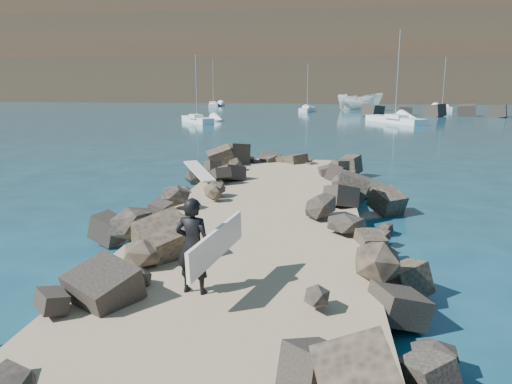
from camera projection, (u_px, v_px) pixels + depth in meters
ground at (260, 232)px, 15.47m from camera, size 800.00×800.00×0.00m
jetty at (251, 243)px, 13.47m from camera, size 6.00×26.00×0.60m
riprap_left at (153, 227)px, 14.27m from camera, size 2.60×22.00×1.00m
riprap_right at (359, 235)px, 13.55m from camera, size 2.60×22.00×1.00m
headland at (348, 46)px, 165.61m from camera, size 360.00×140.00×32.00m
surfboard_resting at (199, 174)px, 19.47m from camera, size 1.65×2.09×0.07m
boat_imported at (360, 102)px, 79.22m from camera, size 7.52×4.00×2.76m
surfer_with_board at (196, 246)px, 9.42m from camera, size 1.12×2.28×1.88m
sailboat_c at (395, 120)px, 55.85m from camera, size 5.98×8.38×10.21m
sailboat_b at (307, 109)px, 75.95m from camera, size 2.39×6.00×7.20m
sailboat_d at (442, 108)px, 80.01m from camera, size 1.56×7.02×8.46m
sailboat_f at (459, 102)px, 104.37m from camera, size 3.59×5.30×6.67m
sailboat_e at (213, 105)px, 90.00m from camera, size 2.81×7.25×8.55m
sailboat_a at (197, 120)px, 55.94m from camera, size 4.79×5.85×7.61m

